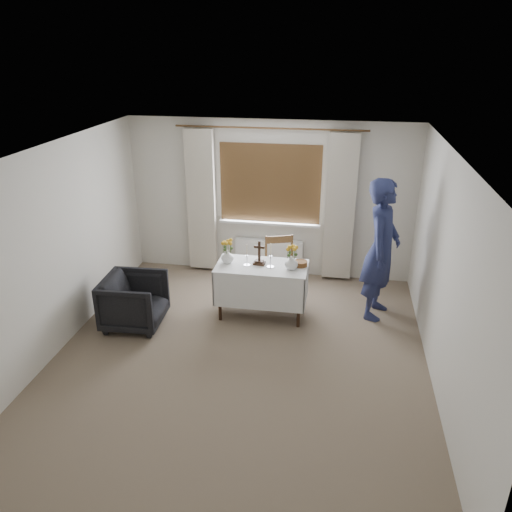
{
  "coord_description": "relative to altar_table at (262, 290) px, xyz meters",
  "views": [
    {
      "loc": [
        1.07,
        -5.02,
        3.56
      ],
      "look_at": [
        0.05,
        0.86,
        0.98
      ],
      "focal_mm": 35.0,
      "sensor_mm": 36.0,
      "label": 1
    }
  ],
  "objects": [
    {
      "name": "flower_vase_left",
      "position": [
        -0.48,
        0.02,
        0.47
      ],
      "size": [
        0.21,
        0.21,
        0.18
      ],
      "primitive_type": "imported",
      "rotation": [
        0.0,
        0.0,
        0.23
      ],
      "color": "white",
      "rests_on": "altar_table"
    },
    {
      "name": "armchair",
      "position": [
        -1.64,
        -0.56,
        -0.02
      ],
      "size": [
        0.82,
        0.8,
        0.71
      ],
      "primitive_type": "imported",
      "rotation": [
        0.0,
        0.0,
        1.61
      ],
      "color": "black",
      "rests_on": "ground"
    },
    {
      "name": "ground",
      "position": [
        -0.1,
        -1.06,
        -0.38
      ],
      "size": [
        5.0,
        5.0,
        0.0
      ],
      "primitive_type": "plane",
      "color": "#806A58",
      "rests_on": "ground"
    },
    {
      "name": "flower_vase_right",
      "position": [
        0.4,
        -0.04,
        0.47
      ],
      "size": [
        0.19,
        0.19,
        0.19
      ],
      "primitive_type": "imported",
      "rotation": [
        0.0,
        0.0,
        -0.07
      ],
      "color": "white",
      "rests_on": "altar_table"
    },
    {
      "name": "altar_table",
      "position": [
        0.0,
        0.0,
        0.0
      ],
      "size": [
        1.24,
        0.64,
        0.76
      ],
      "primitive_type": "cube",
      "color": "white",
      "rests_on": "ground"
    },
    {
      "name": "radiator",
      "position": [
        -0.1,
        1.36,
        -0.08
      ],
      "size": [
        1.1,
        0.1,
        0.6
      ],
      "primitive_type": "cube",
      "color": "white",
      "rests_on": "ground"
    },
    {
      "name": "wooden_chair",
      "position": [
        0.22,
        0.45,
        0.11
      ],
      "size": [
        0.57,
        0.57,
        0.97
      ],
      "primitive_type": null,
      "rotation": [
        0.0,
        0.0,
        0.32
      ],
      "color": "brown",
      "rests_on": "ground"
    },
    {
      "name": "candlestick_left",
      "position": [
        -0.2,
        -0.03,
        0.53
      ],
      "size": [
        0.11,
        0.11,
        0.3
      ],
      "primitive_type": null,
      "rotation": [
        0.0,
        0.0,
        -0.29
      ],
      "color": "silver",
      "rests_on": "altar_table"
    },
    {
      "name": "candlestick_right",
      "position": [
        0.12,
        -0.03,
        0.55
      ],
      "size": [
        0.11,
        0.11,
        0.34
      ],
      "primitive_type": null,
      "rotation": [
        0.0,
        0.0,
        -0.11
      ],
      "color": "silver",
      "rests_on": "altar_table"
    },
    {
      "name": "wicker_basket",
      "position": [
        0.52,
        0.08,
        0.42
      ],
      "size": [
        0.2,
        0.2,
        0.07
      ],
      "primitive_type": "cylinder",
      "rotation": [
        0.0,
        0.0,
        0.13
      ],
      "color": "brown",
      "rests_on": "altar_table"
    },
    {
      "name": "wooden_cross",
      "position": [
        -0.04,
        0.04,
        0.55
      ],
      "size": [
        0.17,
        0.13,
        0.34
      ],
      "primitive_type": null,
      "rotation": [
        0.0,
        0.0,
        -0.12
      ],
      "color": "black",
      "rests_on": "altar_table"
    },
    {
      "name": "person",
      "position": [
        1.58,
        0.31,
        0.6
      ],
      "size": [
        0.65,
        0.82,
        1.96
      ],
      "primitive_type": "imported",
      "rotation": [
        0.0,
        0.0,
        1.3
      ],
      "color": "navy",
      "rests_on": "ground"
    }
  ]
}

